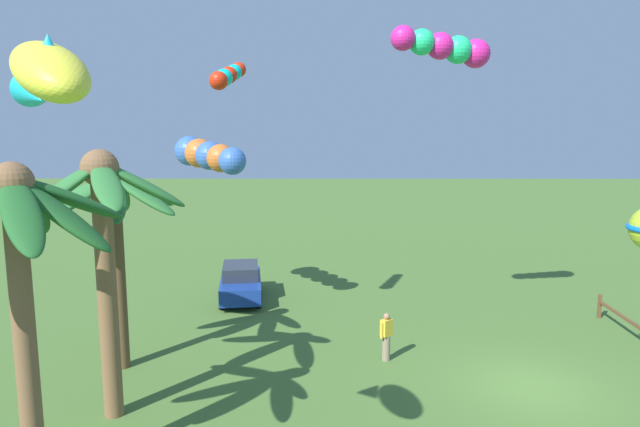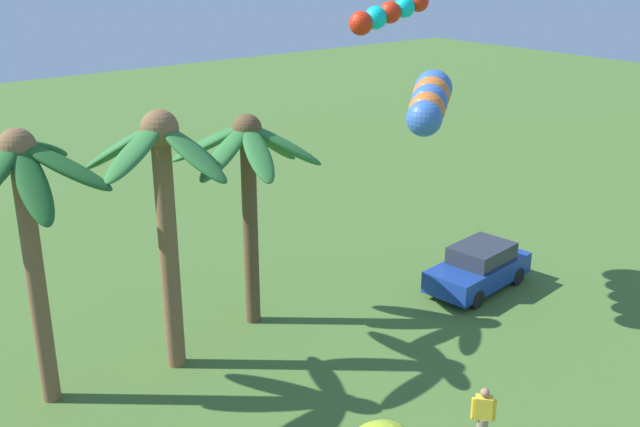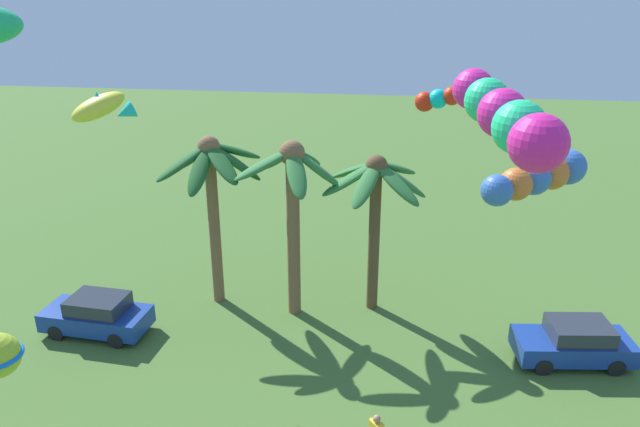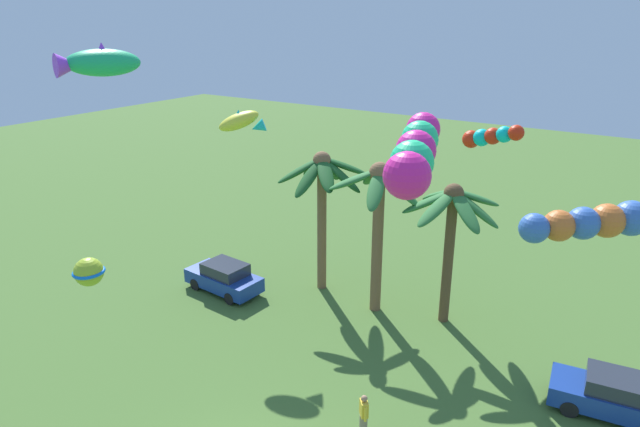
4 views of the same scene
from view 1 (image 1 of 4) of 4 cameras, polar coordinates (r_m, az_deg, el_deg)
ground_plane at (r=18.94m, az=19.86°, el=-15.59°), size 120.00×120.00×0.00m
palm_tree_0 at (r=18.85m, az=-19.46°, el=0.14°), size 4.13×4.30×6.37m
palm_tree_1 at (r=15.73m, az=-20.45°, el=-0.80°), size 4.05×4.22×7.03m
palm_tree_2 at (r=13.01m, az=-27.28°, el=-2.43°), size 3.95×3.97×6.96m
parked_car_0 at (r=25.86m, az=-7.70°, el=-6.61°), size 4.08×2.17×1.51m
spectator_0 at (r=19.49m, az=6.45°, el=-11.75°), size 0.42×0.44×1.59m
kite_tube_0 at (r=23.39m, az=-10.90°, el=5.60°), size 3.73×3.27×1.34m
kite_fish_1 at (r=9.22m, az=-24.90°, el=12.18°), size 2.22×2.01×1.32m
kite_tube_3 at (r=20.72m, az=12.02°, el=15.53°), size 1.71×3.48×1.31m
kite_tube_5 at (r=19.99m, az=-8.95°, el=13.08°), size 2.11×0.98×1.02m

